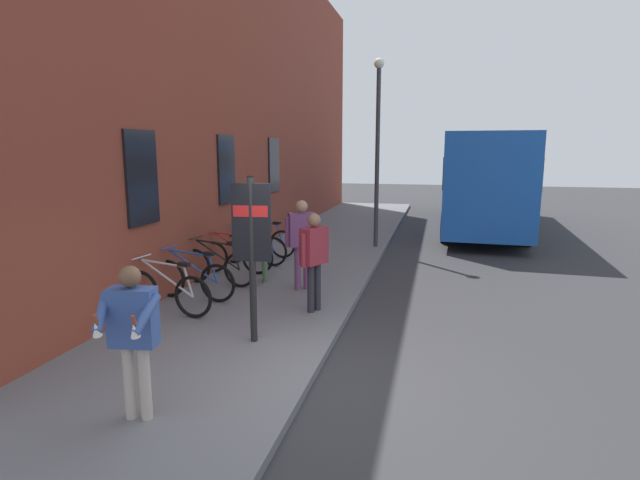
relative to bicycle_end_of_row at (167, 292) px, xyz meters
The scene contains 16 objects.
ground 5.85m from the bicycle_end_of_row, 42.85° to the right, with size 60.00×60.00×0.00m, color #2D2D30.
sidewalk_pavement 6.40m from the bicycle_end_of_row, 10.94° to the right, with size 24.00×3.50×0.12m, color slate.
station_facade 8.34m from the bicycle_end_of_row, ahead, with size 22.00×0.65×9.05m.
bicycle_end_of_row is the anchor object (origin of this frame).
bicycle_far_end 0.88m from the bicycle_end_of_row, ahead, with size 0.48×1.77×0.97m.
bicycle_nearest_sign 1.94m from the bicycle_end_of_row, ahead, with size 0.48×1.76×0.97m.
bicycle_mid_rack 2.94m from the bicycle_end_of_row, ahead, with size 0.48×1.77×0.97m.
bicycle_by_door 3.84m from the bicycle_end_of_row, ahead, with size 0.48×1.77×0.97m.
bicycle_beside_lamp 4.80m from the bicycle_end_of_row, ahead, with size 0.48×1.76×0.97m.
transit_info_sign 2.34m from the bicycle_end_of_row, 113.06° to the right, with size 0.15×0.56×2.40m.
city_bus 13.41m from the bicycle_end_of_row, 26.55° to the right, with size 10.60×3.01×3.35m.
pedestrian_crossing_street 2.65m from the bicycle_end_of_row, 19.69° to the right, with size 0.56×0.35×1.52m.
pedestrian_near_bus 2.57m from the bicycle_end_of_row, 72.29° to the right, with size 0.59×0.44×1.70m.
pedestrian_by_facade 2.81m from the bicycle_end_of_row, 41.35° to the right, with size 0.47×0.61×1.78m.
tourist_with_hotdogs 3.49m from the bicycle_end_of_row, 155.00° to the right, with size 0.61×0.62×1.63m.
street_lamp 7.83m from the bicycle_end_of_row, 21.23° to the right, with size 0.28×0.28×5.18m.
Camera 1 is at (-5.64, -1.44, 2.90)m, focal length 28.32 mm.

